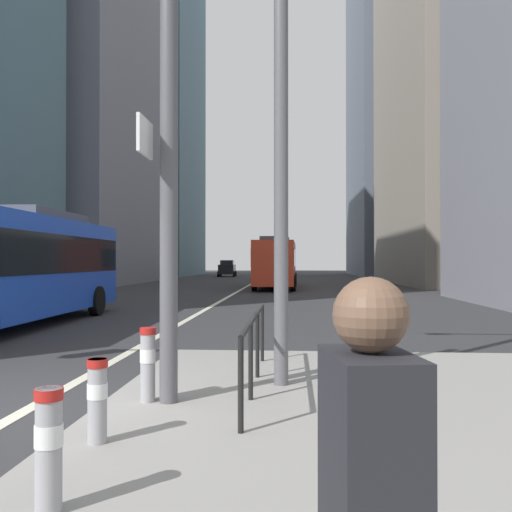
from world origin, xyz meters
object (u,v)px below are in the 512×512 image
city_bus_blue_oncoming (11,262)px  bollard_right (97,396)px  car_receding_near (281,268)px  car_oncoming_mid (227,268)px  bollard_back (148,360)px  bollard_left (49,443)px  street_lamp_post (281,17)px  city_bus_red_receding (276,261)px

city_bus_blue_oncoming → bollard_right: size_ratio=14.35×
car_receding_near → car_oncoming_mid: bearing=173.1°
car_oncoming_mid → bollard_back: bearing=-84.2°
city_bus_blue_oncoming → bollard_left: 12.77m
car_oncoming_mid → street_lamp_post: size_ratio=0.54×
city_bus_red_receding → bollard_left: (-0.57, -33.57, -1.21)m
bollard_right → bollard_back: 1.54m
city_bus_blue_oncoming → bollard_right: bearing=-58.4°
car_receding_near → bollard_back: (-0.46, -57.46, -0.34)m
car_oncoming_mid → bollard_right: size_ratio=5.41×
car_oncoming_mid → bollard_back: 58.54m
bollard_left → bollard_right: (-0.18, 1.43, -0.03)m
bollard_left → car_oncoming_mid: bearing=95.7°
street_lamp_post → bollard_right: size_ratio=10.09×
city_bus_red_receding → bollard_back: city_bus_red_receding is taller
car_oncoming_mid → bollard_right: bearing=-84.4°
city_bus_red_receding → bollard_left: 33.60m
car_receding_near → bollard_left: car_receding_near is taller
car_receding_near → street_lamp_post: 56.60m
car_oncoming_mid → car_receding_near: 6.46m
city_bus_blue_oncoming → street_lamp_post: size_ratio=1.42×
city_bus_red_receding → bollard_left: bearing=-91.0°
bollard_left → bollard_back: bollard_back is taller
city_bus_blue_oncoming → car_receding_near: city_bus_blue_oncoming is taller
city_bus_red_receding → car_oncoming_mid: size_ratio=2.46×
car_oncoming_mid → street_lamp_post: (7.57, -57.20, 4.29)m
city_bus_red_receding → bollard_left: city_bus_red_receding is taller
city_bus_blue_oncoming → bollard_back: 10.22m
city_bus_red_receding → bollard_back: bearing=-91.3°
city_bus_blue_oncoming → car_oncoming_mid: size_ratio=2.65×
city_bus_red_receding → street_lamp_post: 29.79m
car_oncoming_mid → bollard_back: car_oncoming_mid is taller
city_bus_red_receding → street_lamp_post: bearing=-88.2°
street_lamp_post → bollard_left: 6.32m
car_oncoming_mid → street_lamp_post: bearing=-82.5°
car_oncoming_mid → car_receding_near: size_ratio=1.00×
city_bus_red_receding → car_receding_near: city_bus_red_receding is taller
city_bus_blue_oncoming → bollard_left: (6.14, -11.13, -1.21)m
car_receding_near → bollard_right: 59.00m
city_bus_red_receding → street_lamp_post: street_lamp_post is taller
bollard_left → city_bus_blue_oncoming: bearing=118.9°
street_lamp_post → car_oncoming_mid: bearing=97.5°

